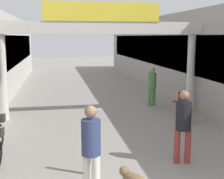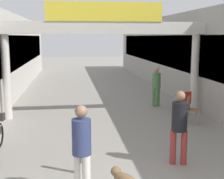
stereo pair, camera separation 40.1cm
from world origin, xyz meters
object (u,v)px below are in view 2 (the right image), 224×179
at_px(pedestrian_with_dog, 82,145).
at_px(bollard_post_metal, 83,151).
at_px(dog_on_leash, 123,179).
at_px(pedestrian_companion, 179,123).
at_px(cafe_chair_red_farther, 184,101).
at_px(pedestrian_carrying_crate, 156,84).
at_px(cafe_chair_wood_nearer, 191,108).

distance_m(pedestrian_with_dog, bollard_post_metal, 0.99).
bearing_deg(bollard_post_metal, dog_on_leash, -54.14).
distance_m(pedestrian_companion, cafe_chair_red_farther, 4.50).
distance_m(pedestrian_carrying_crate, cafe_chair_wood_nearer, 2.76).
bearing_deg(pedestrian_carrying_crate, dog_on_leash, -110.20).
relative_size(bollard_post_metal, cafe_chair_wood_nearer, 1.12).
relative_size(pedestrian_companion, bollard_post_metal, 1.67).
relative_size(dog_on_leash, bollard_post_metal, 0.65).
xyz_separation_m(dog_on_leash, cafe_chair_wood_nearer, (2.98, 4.26, 0.25)).
bearing_deg(pedestrian_companion, pedestrian_carrying_crate, 79.08).
xyz_separation_m(dog_on_leash, bollard_post_metal, (-0.69, 0.95, 0.22)).
relative_size(pedestrian_companion, cafe_chair_red_farther, 1.87).
bearing_deg(bollard_post_metal, pedestrian_carrying_crate, 61.60).
bearing_deg(bollard_post_metal, pedestrian_companion, 5.69).
bearing_deg(cafe_chair_wood_nearer, bollard_post_metal, -137.97).
xyz_separation_m(pedestrian_companion, bollard_post_metal, (-2.13, -0.21, -0.45)).
height_order(pedestrian_with_dog, pedestrian_companion, pedestrian_companion).
bearing_deg(cafe_chair_red_farther, bollard_post_metal, -131.35).
xyz_separation_m(pedestrian_companion, cafe_chair_wood_nearer, (1.54, 3.10, -0.41)).
height_order(pedestrian_carrying_crate, bollard_post_metal, pedestrian_carrying_crate).
bearing_deg(pedestrian_with_dog, pedestrian_carrying_crate, 64.43).
distance_m(pedestrian_carrying_crate, bollard_post_metal, 6.85).
height_order(pedestrian_companion, cafe_chair_red_farther, pedestrian_companion).
bearing_deg(pedestrian_carrying_crate, cafe_chair_red_farther, -70.77).
height_order(pedestrian_companion, cafe_chair_wood_nearer, pedestrian_companion).
bearing_deg(bollard_post_metal, pedestrian_with_dog, -92.99).
xyz_separation_m(pedestrian_companion, dog_on_leash, (-1.45, -1.17, -0.66)).
relative_size(pedestrian_with_dog, cafe_chair_red_farther, 1.87).
height_order(pedestrian_carrying_crate, cafe_chair_red_farther, pedestrian_carrying_crate).
height_order(dog_on_leash, cafe_chair_red_farther, cafe_chair_red_farther).
relative_size(cafe_chair_wood_nearer, cafe_chair_red_farther, 1.00).
height_order(pedestrian_companion, pedestrian_carrying_crate, pedestrian_companion).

